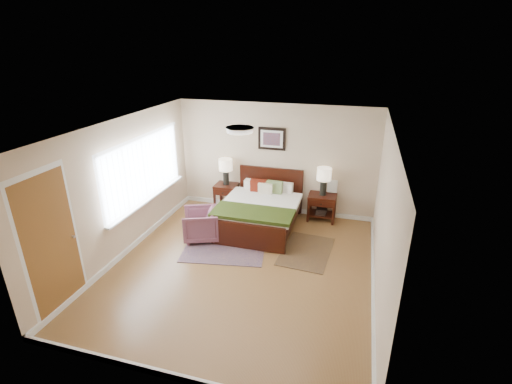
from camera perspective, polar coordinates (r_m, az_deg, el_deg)
floor at (r=6.72m, az=-2.15°, el=-11.38°), size 5.00×5.00×0.00m
back_wall at (r=8.38m, az=3.00°, el=5.06°), size 4.50×0.04×2.50m
front_wall at (r=4.14m, az=-13.49°, el=-15.10°), size 4.50×0.04×2.50m
left_wall at (r=7.11m, az=-19.84°, el=0.51°), size 0.04×5.00×2.50m
right_wall at (r=5.88m, az=19.07°, el=-3.93°), size 0.04×5.00×2.50m
ceiling at (r=5.73m, az=-2.51°, el=9.92°), size 4.50×5.00×0.02m
window at (r=7.58m, az=-16.65°, el=3.25°), size 0.11×2.72×1.32m
door at (r=5.98m, az=-28.96°, el=-7.11°), size 0.06×1.00×2.18m
ceil_fixture at (r=5.74m, az=-2.51°, el=9.58°), size 0.44×0.44×0.08m
bed at (r=7.82m, az=0.71°, el=-2.26°), size 1.60×1.92×1.04m
wall_art at (r=8.25m, az=2.44°, el=8.17°), size 0.62×0.05×0.50m
nightstand_left at (r=8.72m, az=-4.63°, el=0.37°), size 0.51×0.46×0.61m
nightstand_right at (r=8.30m, az=10.10°, el=-1.95°), size 0.60×0.45×0.60m
lamp_left at (r=8.55m, az=-4.69°, el=3.80°), size 0.31×0.31×0.61m
lamp_right at (r=8.08m, az=10.42°, el=2.31°), size 0.31×0.31×0.61m
armchair at (r=7.52m, az=-8.49°, el=-4.93°), size 0.90×0.89×0.63m
rug_persian at (r=7.70m, az=-4.14°, el=-6.68°), size 1.89×2.41×0.01m
rug_navy at (r=7.21m, az=7.74°, el=-9.01°), size 0.97×1.38×0.01m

